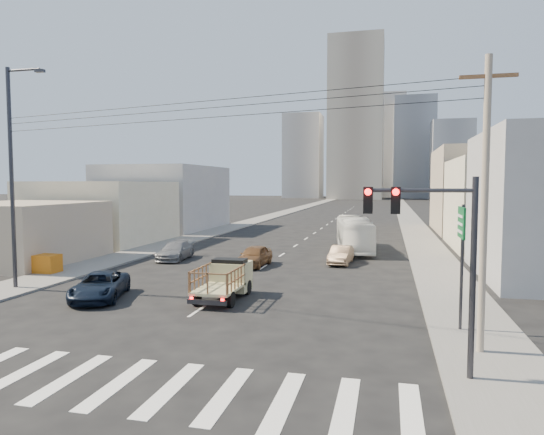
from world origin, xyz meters
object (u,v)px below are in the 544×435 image
at_px(navy_pickup, 100,286).
at_px(green_sign, 462,237).
at_px(sedan_grey, 175,251).
at_px(crate_stack, 45,263).
at_px(sedan_brown, 254,256).
at_px(city_bus, 354,234).
at_px(streetlamp_left, 13,172).
at_px(traffic_signal, 436,243).
at_px(flatbed_pickup, 224,277).
at_px(utility_pole, 485,202).
at_px(sedan_tan, 341,255).

relative_size(navy_pickup, green_sign, 0.95).
distance_m(sedan_grey, crate_stack, 9.35).
distance_m(sedan_brown, crate_stack, 13.69).
bearing_deg(green_sign, city_bus, 104.08).
distance_m(navy_pickup, city_bus, 23.67).
bearing_deg(streetlamp_left, traffic_signal, -19.53).
xyz_separation_m(traffic_signal, crate_stack, (-22.77, 11.72, -3.39)).
bearing_deg(streetlamp_left, green_sign, -6.32).
bearing_deg(green_sign, flatbed_pickup, 163.99).
bearing_deg(city_bus, crate_stack, -148.38).
distance_m(flatbed_pickup, traffic_signal, 12.71).
xyz_separation_m(traffic_signal, utility_pole, (1.73, 2.51, 1.11)).
xyz_separation_m(sedan_brown, sedan_tan, (5.83, 2.43, -0.08)).
relative_size(sedan_tan, utility_pole, 0.39).
distance_m(sedan_brown, green_sign, 17.70).
xyz_separation_m(sedan_brown, green_sign, (11.88, -12.77, 3.02)).
xyz_separation_m(streetlamp_left, crate_stack, (-1.61, 4.22, -5.75)).
relative_size(navy_pickup, crate_stack, 2.64).
xyz_separation_m(sedan_brown, crate_stack, (-12.28, -6.05, -0.04)).
height_order(sedan_tan, crate_stack, sedan_tan).
relative_size(flatbed_pickup, traffic_signal, 0.73).
height_order(green_sign, crate_stack, green_sign).
distance_m(green_sign, crate_stack, 25.26).
relative_size(green_sign, utility_pole, 0.50).
distance_m(sedan_grey, traffic_signal, 25.98).
distance_m(traffic_signal, utility_pole, 3.24).
bearing_deg(traffic_signal, navy_pickup, 156.89).
relative_size(sedan_grey, green_sign, 0.93).
bearing_deg(streetlamp_left, sedan_brown, 43.88).
bearing_deg(green_sign, sedan_grey, 142.56).
distance_m(sedan_tan, utility_pole, 19.36).
distance_m(flatbed_pickup, city_bus, 20.00).
distance_m(sedan_tan, sedan_grey, 12.54).
distance_m(flatbed_pickup, sedan_brown, 9.76).
height_order(utility_pole, streetlamp_left, streetlamp_left).
distance_m(sedan_brown, streetlamp_left, 15.87).
bearing_deg(sedan_tan, flatbed_pickup, -107.37).
xyz_separation_m(flatbed_pickup, city_bus, (5.12, 19.33, 0.37)).
bearing_deg(navy_pickup, sedan_brown, 48.16).
relative_size(flatbed_pickup, crate_stack, 2.45).
height_order(utility_pole, crate_stack, utility_pole).
relative_size(flatbed_pickup, navy_pickup, 0.93).
distance_m(traffic_signal, streetlamp_left, 22.58).
bearing_deg(green_sign, traffic_signal, -105.55).
bearing_deg(flatbed_pickup, green_sign, -16.01).
distance_m(sedan_tan, green_sign, 16.65).
bearing_deg(utility_pole, sedan_brown, 128.67).
relative_size(city_bus, crate_stack, 5.85).
distance_m(navy_pickup, crate_stack, 8.95).
xyz_separation_m(sedan_brown, sedan_grey, (-6.67, 1.44, -0.05)).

